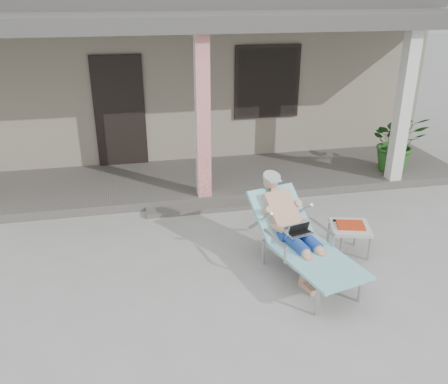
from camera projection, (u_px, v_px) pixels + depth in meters
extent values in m
plane|color=#9E9E99|center=(232.00, 270.00, 6.15)|extent=(60.00, 60.00, 0.00)
cube|color=gray|center=(173.00, 72.00, 11.39)|extent=(10.00, 5.00, 3.00)
cube|color=black|center=(120.00, 112.00, 8.99)|extent=(0.95, 0.06, 2.10)
cube|color=black|center=(267.00, 82.00, 9.36)|extent=(1.20, 0.06, 1.30)
cube|color=black|center=(267.00, 82.00, 9.35)|extent=(1.32, 0.05, 1.42)
cube|color=#605B56|center=(197.00, 180.00, 8.82)|extent=(10.00, 2.00, 0.15)
cube|color=red|center=(203.00, 119.00, 7.50)|extent=(0.22, 0.22, 2.61)
cube|color=silver|center=(403.00, 108.00, 8.16)|extent=(0.22, 0.22, 2.61)
cube|color=#474442|center=(193.00, 20.00, 7.70)|extent=(10.00, 2.30, 0.24)
cube|color=#605B56|center=(207.00, 208.00, 7.80)|extent=(2.00, 0.30, 0.07)
cylinder|color=#B7B7BC|center=(317.00, 302.00, 5.24)|extent=(0.04, 0.04, 0.36)
cylinder|color=#B7B7BC|center=(360.00, 288.00, 5.48)|extent=(0.04, 0.04, 0.36)
cylinder|color=#B7B7BC|center=(263.00, 252.00, 6.22)|extent=(0.04, 0.04, 0.36)
cylinder|color=#B7B7BC|center=(302.00, 242.00, 6.46)|extent=(0.04, 0.04, 0.36)
cube|color=#B7B7BC|center=(317.00, 262.00, 5.64)|extent=(0.87, 1.29, 0.03)
cube|color=#94D0E5|center=(318.00, 260.00, 5.63)|extent=(0.97, 1.35, 0.04)
cube|color=#B7B7BC|center=(280.00, 216.00, 6.26)|extent=(0.72, 0.69, 0.48)
cube|color=#94D0E5|center=(280.00, 213.00, 6.25)|extent=(0.83, 0.78, 0.54)
cylinder|color=#A5A5A8|center=(270.00, 176.00, 6.31)|extent=(0.29, 0.29, 0.13)
cube|color=silver|center=(299.00, 232.00, 5.91)|extent=(0.37, 0.30, 0.23)
cube|color=beige|center=(350.00, 227.00, 6.36)|extent=(0.63, 0.63, 0.04)
cylinder|color=#B7B7BC|center=(341.00, 251.00, 6.23)|extent=(0.04, 0.04, 0.39)
cylinder|color=#B7B7BC|center=(370.00, 247.00, 6.30)|extent=(0.04, 0.04, 0.39)
cylinder|color=#B7B7BC|center=(328.00, 236.00, 6.60)|extent=(0.04, 0.04, 0.39)
cylinder|color=#B7B7BC|center=(356.00, 233.00, 6.67)|extent=(0.04, 0.04, 0.39)
cube|color=red|center=(351.00, 225.00, 6.35)|extent=(0.42, 0.35, 0.03)
cube|color=black|center=(346.00, 221.00, 6.47)|extent=(0.35, 0.12, 0.04)
imported|color=#26591E|center=(397.00, 142.00, 8.87)|extent=(1.15, 1.05, 1.11)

